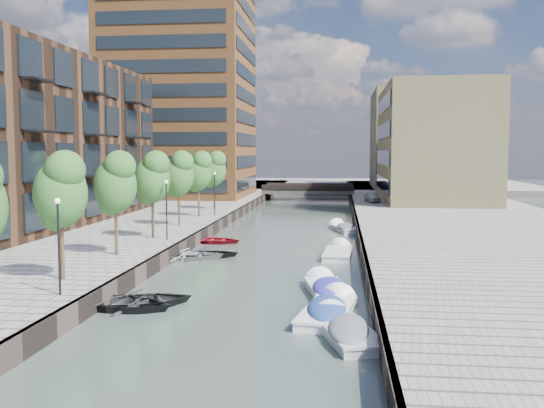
% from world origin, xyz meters
% --- Properties ---
extents(water, '(300.00, 300.00, 0.00)m').
position_xyz_m(water, '(0.00, 40.00, 0.00)').
color(water, '#38473F').
rests_on(water, ground).
extents(quay_right, '(20.00, 140.00, 1.00)m').
position_xyz_m(quay_right, '(16.00, 40.00, 0.50)').
color(quay_right, gray).
rests_on(quay_right, ground).
extents(quay_wall_left, '(0.25, 140.00, 1.00)m').
position_xyz_m(quay_wall_left, '(-6.10, 40.00, 0.50)').
color(quay_wall_left, '#332823').
rests_on(quay_wall_left, ground).
extents(quay_wall_right, '(0.25, 140.00, 1.00)m').
position_xyz_m(quay_wall_right, '(6.10, 40.00, 0.50)').
color(quay_wall_right, '#332823').
rests_on(quay_wall_right, ground).
extents(far_closure, '(80.00, 40.00, 1.00)m').
position_xyz_m(far_closure, '(0.00, 100.00, 0.50)').
color(far_closure, gray).
rests_on(far_closure, ground).
extents(apartment_block, '(8.00, 38.00, 14.00)m').
position_xyz_m(apartment_block, '(-20.00, 30.00, 8.00)').
color(apartment_block, '#331F13').
rests_on(apartment_block, quay_left).
extents(tower, '(18.00, 18.00, 30.00)m').
position_xyz_m(tower, '(-17.00, 65.00, 16.00)').
color(tower, brown).
rests_on(tower, quay_left).
extents(tan_block_near, '(12.00, 25.00, 14.00)m').
position_xyz_m(tan_block_near, '(16.00, 62.00, 8.00)').
color(tan_block_near, tan).
rests_on(tan_block_near, quay_right).
extents(tan_block_far, '(12.00, 20.00, 16.00)m').
position_xyz_m(tan_block_far, '(16.00, 88.00, 9.00)').
color(tan_block_far, tan).
rests_on(tan_block_far, quay_right).
extents(bridge, '(13.00, 6.00, 1.30)m').
position_xyz_m(bridge, '(0.00, 72.00, 1.39)').
color(bridge, gray).
rests_on(bridge, ground).
extents(tree_1, '(2.50, 2.50, 5.95)m').
position_xyz_m(tree_1, '(-8.50, 11.00, 5.31)').
color(tree_1, '#382619').
rests_on(tree_1, quay_left).
extents(tree_2, '(2.50, 2.50, 5.95)m').
position_xyz_m(tree_2, '(-8.50, 18.00, 5.31)').
color(tree_2, '#382619').
rests_on(tree_2, quay_left).
extents(tree_3, '(2.50, 2.50, 5.95)m').
position_xyz_m(tree_3, '(-8.50, 25.00, 5.31)').
color(tree_3, '#382619').
rests_on(tree_3, quay_left).
extents(tree_4, '(2.50, 2.50, 5.95)m').
position_xyz_m(tree_4, '(-8.50, 32.00, 5.31)').
color(tree_4, '#382619').
rests_on(tree_4, quay_left).
extents(tree_5, '(2.50, 2.50, 5.95)m').
position_xyz_m(tree_5, '(-8.50, 39.00, 5.31)').
color(tree_5, '#382619').
rests_on(tree_5, quay_left).
extents(tree_6, '(2.50, 2.50, 5.95)m').
position_xyz_m(tree_6, '(-8.50, 46.00, 5.31)').
color(tree_6, '#382619').
rests_on(tree_6, quay_left).
extents(lamp_0, '(0.24, 0.24, 4.12)m').
position_xyz_m(lamp_0, '(-7.20, 8.00, 3.51)').
color(lamp_0, black).
rests_on(lamp_0, quay_left).
extents(lamp_1, '(0.24, 0.24, 4.12)m').
position_xyz_m(lamp_1, '(-7.20, 24.00, 3.51)').
color(lamp_1, black).
rests_on(lamp_1, quay_left).
extents(lamp_2, '(0.24, 0.24, 4.12)m').
position_xyz_m(lamp_2, '(-7.20, 40.00, 3.51)').
color(lamp_2, black).
rests_on(lamp_2, quay_left).
extents(sloop_0, '(5.27, 4.16, 0.99)m').
position_xyz_m(sloop_0, '(-5.10, 9.69, 0.00)').
color(sloop_0, black).
rests_on(sloop_0, ground).
extents(sloop_1, '(5.47, 4.82, 0.94)m').
position_xyz_m(sloop_1, '(-4.34, 10.30, 0.00)').
color(sloop_1, '#232326').
rests_on(sloop_1, ground).
extents(sloop_2, '(4.47, 3.39, 0.87)m').
position_xyz_m(sloop_2, '(-5.12, 29.44, 0.00)').
color(sloop_2, maroon).
rests_on(sloop_2, ground).
extents(sloop_3, '(5.28, 4.31, 0.96)m').
position_xyz_m(sloop_3, '(-5.23, 22.12, 0.00)').
color(sloop_3, silver).
rests_on(sloop_3, ground).
extents(sloop_4, '(4.84, 3.93, 0.88)m').
position_xyz_m(sloop_4, '(-4.24, 23.18, 0.00)').
color(sloop_4, black).
rests_on(sloop_4, ground).
extents(motorboat_0, '(2.72, 5.32, 1.69)m').
position_xyz_m(motorboat_0, '(3.98, 13.73, 0.21)').
color(motorboat_0, white).
rests_on(motorboat_0, ground).
extents(motorboat_1, '(2.95, 5.16, 1.63)m').
position_xyz_m(motorboat_1, '(4.83, 6.78, 0.20)').
color(motorboat_1, silver).
rests_on(motorboat_1, ground).
extents(motorboat_2, '(2.06, 5.18, 1.69)m').
position_xyz_m(motorboat_2, '(4.51, 24.89, 0.10)').
color(motorboat_2, silver).
rests_on(motorboat_2, ground).
extents(motorboat_3, '(2.68, 5.50, 1.76)m').
position_xyz_m(motorboat_3, '(4.17, 9.60, 0.21)').
color(motorboat_3, white).
rests_on(motorboat_3, ground).
extents(motorboat_4, '(3.01, 5.03, 1.59)m').
position_xyz_m(motorboat_4, '(4.95, 38.10, 0.19)').
color(motorboat_4, white).
rests_on(motorboat_4, ground).
extents(car, '(2.19, 3.93, 1.26)m').
position_xyz_m(car, '(8.43, 57.05, 1.63)').
color(car, '#B7BABC').
rests_on(car, quay_right).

